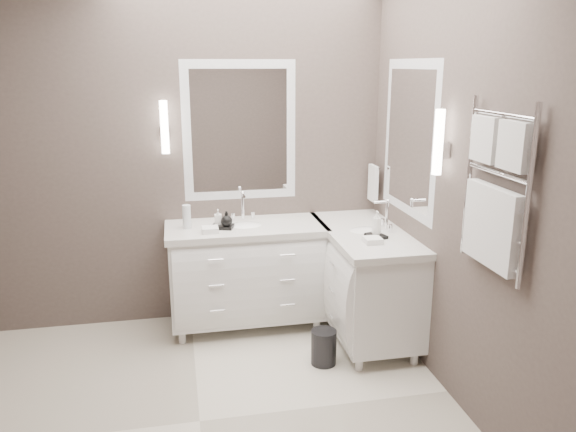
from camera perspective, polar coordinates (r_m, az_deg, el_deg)
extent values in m
cube|color=beige|center=(3.61, -8.96, -19.96)|extent=(3.20, 3.00, 0.01)
cube|color=#4D423D|center=(4.52, -10.60, 5.85)|extent=(3.20, 0.01, 2.70)
cube|color=#4D423D|center=(1.62, -8.28, -11.04)|extent=(3.20, 0.01, 2.70)
cube|color=#4D423D|center=(3.47, 17.53, 2.62)|extent=(0.01, 3.00, 2.70)
cube|color=white|center=(4.51, -4.23, -5.80)|extent=(1.20, 0.55, 0.70)
cube|color=white|center=(4.39, -4.32, -1.23)|extent=(1.24, 0.59, 0.05)
ellipsoid|color=white|center=(4.40, -4.32, -1.42)|extent=(0.36, 0.28, 0.12)
cylinder|color=white|center=(4.51, -4.61, 0.98)|extent=(0.02, 0.02, 0.22)
cube|color=white|center=(4.41, 7.76, -6.44)|extent=(0.55, 1.20, 0.70)
cube|color=white|center=(4.28, 7.93, -1.77)|extent=(0.59, 1.24, 0.05)
ellipsoid|color=white|center=(4.29, 7.93, -1.96)|extent=(0.36, 0.28, 0.12)
cylinder|color=white|center=(4.30, 10.01, 0.09)|extent=(0.02, 0.02, 0.22)
cube|color=white|center=(4.51, -4.93, 8.58)|extent=(0.90, 0.02, 1.10)
cube|color=white|center=(4.51, -4.93, 8.58)|extent=(0.77, 0.02, 0.96)
cube|color=white|center=(4.14, 12.23, 7.72)|extent=(0.02, 0.90, 1.10)
cube|color=white|center=(4.14, 12.23, 7.72)|extent=(0.02, 0.90, 0.96)
cube|color=white|center=(4.42, -12.41, 8.16)|extent=(0.05, 0.05, 0.10)
cylinder|color=white|center=(4.41, -12.44, 8.80)|extent=(0.06, 0.06, 0.40)
cube|color=white|center=(3.59, 14.98, 6.45)|extent=(0.05, 0.05, 0.10)
cylinder|color=white|center=(3.58, 15.03, 7.24)|extent=(0.06, 0.06, 0.40)
cylinder|color=white|center=(4.68, 8.82, 4.99)|extent=(0.02, 0.22, 0.02)
cube|color=white|center=(4.70, 8.64, 3.31)|extent=(0.03, 0.17, 0.30)
cylinder|color=white|center=(2.87, 23.23, 1.59)|extent=(0.03, 0.03, 0.90)
cylinder|color=white|center=(3.32, 17.93, 3.80)|extent=(0.03, 0.03, 0.90)
cube|color=white|center=(2.94, 22.03, 6.60)|extent=(0.06, 0.22, 0.24)
cube|color=white|center=(3.16, 19.47, 7.36)|extent=(0.06, 0.22, 0.24)
cube|color=white|center=(3.14, 19.96, -0.97)|extent=(0.06, 0.46, 0.42)
cylinder|color=black|center=(4.09, 3.64, -13.15)|extent=(0.21, 0.21, 0.25)
cube|color=black|center=(4.32, -6.67, -1.08)|extent=(0.19, 0.16, 0.02)
cube|color=black|center=(4.11, 8.94, -2.02)|extent=(0.15, 0.17, 0.02)
cylinder|color=silver|center=(4.33, -10.25, -0.08)|extent=(0.08, 0.08, 0.18)
imported|color=white|center=(4.32, -7.12, -0.10)|extent=(0.06, 0.06, 0.12)
imported|color=black|center=(4.27, -6.26, -0.27)|extent=(0.11, 0.11, 0.11)
imported|color=white|center=(4.08, 8.99, -0.69)|extent=(0.07, 0.07, 0.18)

